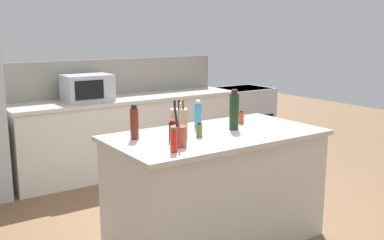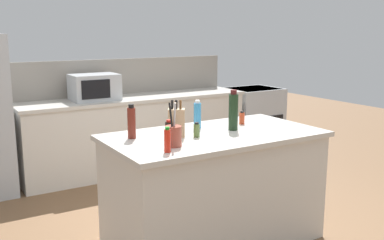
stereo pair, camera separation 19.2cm
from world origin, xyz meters
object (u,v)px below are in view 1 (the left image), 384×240
at_px(spice_jar_paprika, 241,118).
at_px(microwave, 87,88).
at_px(utensil_crock, 178,135).
at_px(soy_sauce_bottle, 172,131).
at_px(wine_bottle, 234,111).
at_px(spice_jar_oregano, 199,130).
at_px(range_oven, 243,118).
at_px(knife_block, 179,122).
at_px(dish_soap_bottle, 198,115).
at_px(vinegar_bottle, 134,123).
at_px(hot_sauce_bottle, 174,141).

bearing_deg(spice_jar_paprika, microwave, 107.76).
relative_size(utensil_crock, soy_sauce_bottle, 1.97).
distance_m(wine_bottle, spice_jar_oregano, 0.41).
height_order(range_oven, wine_bottle, wine_bottle).
bearing_deg(knife_block, soy_sauce_bottle, -110.13).
bearing_deg(spice_jar_paprika, range_oven, 48.73).
xyz_separation_m(wine_bottle, dish_soap_bottle, (-0.21, 0.22, -0.05)).
xyz_separation_m(utensil_crock, spice_jar_oregano, (0.29, 0.15, -0.03)).
height_order(microwave, soy_sauce_bottle, microwave).
bearing_deg(vinegar_bottle, hot_sauce_bottle, -85.00).
height_order(wine_bottle, vinegar_bottle, wine_bottle).
bearing_deg(dish_soap_bottle, soy_sauce_bottle, -147.47).
bearing_deg(soy_sauce_bottle, hot_sauce_bottle, -120.19).
bearing_deg(microwave, soy_sauce_bottle, -95.25).
relative_size(spice_jar_oregano, vinegar_bottle, 0.44).
bearing_deg(microwave, vinegar_bottle, -101.56).
bearing_deg(knife_block, dish_soap_bottle, 60.64).
bearing_deg(utensil_crock, spice_jar_paprika, 22.03).
xyz_separation_m(vinegar_bottle, hot_sauce_bottle, (0.04, -0.50, -0.04)).
height_order(spice_jar_oregano, soy_sauce_bottle, soy_sauce_bottle).
xyz_separation_m(microwave, utensil_crock, (-0.25, -2.39, -0.07)).
relative_size(dish_soap_bottle, soy_sauce_bottle, 1.49).
relative_size(range_oven, wine_bottle, 2.71).
height_order(dish_soap_bottle, hot_sauce_bottle, dish_soap_bottle).
xyz_separation_m(spice_jar_oregano, soy_sauce_bottle, (-0.25, 0.00, 0.02)).
height_order(wine_bottle, soy_sauce_bottle, wine_bottle).
relative_size(utensil_crock, spice_jar_paprika, 2.72).
relative_size(range_oven, dish_soap_bottle, 3.80).
distance_m(microwave, hot_sauce_bottle, 2.54).
distance_m(spice_jar_oregano, soy_sauce_bottle, 0.25).
xyz_separation_m(range_oven, spice_jar_oregano, (-2.38, -2.23, 0.53)).
height_order(utensil_crock, wine_bottle, wine_bottle).
height_order(utensil_crock, dish_soap_bottle, utensil_crock).
distance_m(spice_jar_oregano, dish_soap_bottle, 0.33).
bearing_deg(knife_block, wine_bottle, 25.55).
distance_m(vinegar_bottle, soy_sauce_bottle, 0.31).
height_order(dish_soap_bottle, soy_sauce_bottle, dish_soap_bottle).
bearing_deg(hot_sauce_bottle, utensil_crock, 46.58).
bearing_deg(vinegar_bottle, spice_jar_oregano, -26.50).
xyz_separation_m(dish_soap_bottle, hot_sauce_bottle, (-0.59, -0.55, -0.03)).
distance_m(utensil_crock, hot_sauce_bottle, 0.17).
relative_size(utensil_crock, hot_sauce_bottle, 1.80).
height_order(spice_jar_oregano, vinegar_bottle, vinegar_bottle).
height_order(dish_soap_bottle, spice_jar_paprika, dish_soap_bottle).
bearing_deg(hot_sauce_bottle, dish_soap_bottle, 43.14).
xyz_separation_m(range_oven, wine_bottle, (-1.99, -2.18, 0.63)).
distance_m(utensil_crock, spice_jar_oregano, 0.33).
xyz_separation_m(wine_bottle, spice_jar_oregano, (-0.39, -0.05, -0.10)).
height_order(knife_block, wine_bottle, wine_bottle).
bearing_deg(wine_bottle, hot_sauce_bottle, -157.73).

